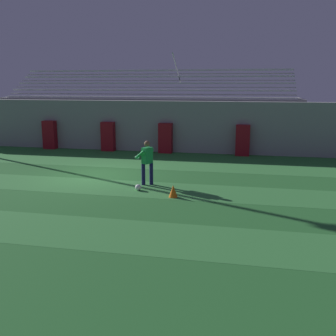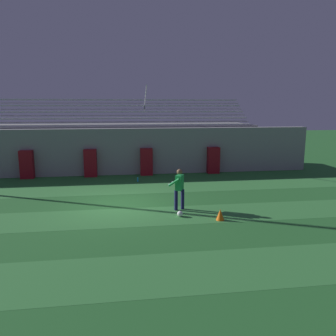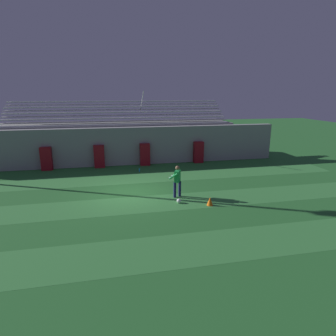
# 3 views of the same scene
# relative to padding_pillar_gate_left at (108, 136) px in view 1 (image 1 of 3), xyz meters

# --- Properties ---
(ground_plane) EXTENTS (80.00, 80.00, 0.00)m
(ground_plane) POSITION_rel_padding_pillar_gate_left_xyz_m (1.65, -5.95, -0.81)
(ground_plane) COLOR #286B2D
(turf_stripe_near) EXTENTS (28.00, 2.18, 0.01)m
(turf_stripe_near) POSITION_rel_padding_pillar_gate_left_xyz_m (1.65, -11.95, -0.81)
(turf_stripe_near) COLOR #38843D
(turf_stripe_near) RESTS_ON ground
(turf_stripe_mid) EXTENTS (28.00, 2.18, 0.01)m
(turf_stripe_mid) POSITION_rel_padding_pillar_gate_left_xyz_m (1.65, -7.60, -0.81)
(turf_stripe_mid) COLOR #38843D
(turf_stripe_mid) RESTS_ON ground
(turf_stripe_far) EXTENTS (28.00, 2.18, 0.01)m
(turf_stripe_far) POSITION_rel_padding_pillar_gate_left_xyz_m (1.65, -3.24, -0.81)
(turf_stripe_far) COLOR #38843D
(turf_stripe_far) RESTS_ON ground
(back_wall) EXTENTS (24.00, 0.60, 2.80)m
(back_wall) POSITION_rel_padding_pillar_gate_left_xyz_m (1.65, 0.55, 0.59)
(back_wall) COLOR gray
(back_wall) RESTS_ON ground
(padding_pillar_gate_left) EXTENTS (0.73, 0.44, 1.63)m
(padding_pillar_gate_left) POSITION_rel_padding_pillar_gate_left_xyz_m (0.00, 0.00, 0.00)
(padding_pillar_gate_left) COLOR maroon
(padding_pillar_gate_left) RESTS_ON ground
(padding_pillar_gate_right) EXTENTS (0.73, 0.44, 1.63)m
(padding_pillar_gate_right) POSITION_rel_padding_pillar_gate_left_xyz_m (3.31, 0.00, 0.00)
(padding_pillar_gate_right) COLOR maroon
(padding_pillar_gate_right) RESTS_ON ground
(padding_pillar_far_left) EXTENTS (0.73, 0.44, 1.63)m
(padding_pillar_far_left) POSITION_rel_padding_pillar_gate_left_xyz_m (-3.58, 0.00, 0.00)
(padding_pillar_far_left) COLOR maroon
(padding_pillar_far_left) RESTS_ON ground
(padding_pillar_far_right) EXTENTS (0.73, 0.44, 1.63)m
(padding_pillar_far_right) POSITION_rel_padding_pillar_gate_left_xyz_m (7.46, 0.00, 0.00)
(padding_pillar_far_right) COLOR maroon
(padding_pillar_far_right) RESTS_ON ground
(bleacher_stand) EXTENTS (18.00, 4.05, 5.43)m
(bleacher_stand) POSITION_rel_padding_pillar_gate_left_xyz_m (1.65, 2.89, 0.69)
(bleacher_stand) COLOR gray
(bleacher_stand) RESTS_ON ground
(goalkeeper) EXTENTS (0.71, 0.73, 1.67)m
(goalkeeper) POSITION_rel_padding_pillar_gate_left_xyz_m (4.10, -6.95, 0.14)
(goalkeeper) COLOR #19194C
(goalkeeper) RESTS_ON ground
(soccer_ball) EXTENTS (0.22, 0.22, 0.22)m
(soccer_ball) POSITION_rel_padding_pillar_gate_left_xyz_m (4.00, -7.80, -0.70)
(soccer_ball) COLOR white
(soccer_ball) RESTS_ON ground
(traffic_cone) EXTENTS (0.30, 0.30, 0.42)m
(traffic_cone) POSITION_rel_padding_pillar_gate_left_xyz_m (5.39, -8.39, -0.60)
(traffic_cone) COLOR orange
(traffic_cone) RESTS_ON ground
(water_bottle) EXTENTS (0.07, 0.07, 0.24)m
(water_bottle) POSITION_rel_padding_pillar_gate_left_xyz_m (2.69, -1.72, -0.69)
(water_bottle) COLOR #1E8CD8
(water_bottle) RESTS_ON ground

